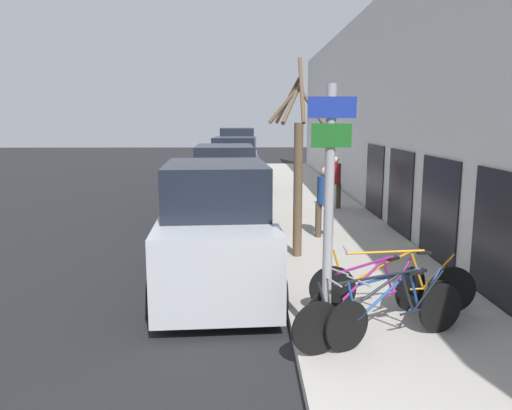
% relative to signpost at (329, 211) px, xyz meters
% --- Properties ---
extents(ground_plane, '(80.00, 80.00, 0.00)m').
position_rel_signpost_xyz_m(ground_plane, '(-1.37, 7.24, -1.88)').
color(ground_plane, black).
extents(sidewalk_curb, '(3.20, 32.00, 0.15)m').
position_rel_signpost_xyz_m(sidewalk_curb, '(1.23, 10.04, -1.81)').
color(sidewalk_curb, '#ADA89E').
rests_on(sidewalk_curb, ground).
extents(building_facade, '(0.23, 32.00, 6.50)m').
position_rel_signpost_xyz_m(building_facade, '(2.97, 9.96, 1.34)').
color(building_facade, silver).
rests_on(building_facade, ground).
extents(signpost, '(0.56, 0.14, 3.22)m').
position_rel_signpost_xyz_m(signpost, '(0.00, 0.00, 0.00)').
color(signpost, '#939399').
rests_on(signpost, sidewalk_curb).
extents(bicycle_0, '(2.38, 0.89, 0.93)m').
position_rel_signpost_xyz_m(bicycle_0, '(0.73, 0.08, -1.34)').
color(bicycle_0, black).
rests_on(bicycle_0, sidewalk_curb).
extents(bicycle_1, '(1.99, 1.08, 0.89)m').
position_rel_signpost_xyz_m(bicycle_1, '(0.94, 0.24, -1.35)').
color(bicycle_1, black).
rests_on(bicycle_1, sidewalk_curb).
extents(bicycle_2, '(2.00, 1.39, 0.91)m').
position_rel_signpost_xyz_m(bicycle_2, '(0.74, 0.70, -1.34)').
color(bicycle_2, black).
rests_on(bicycle_2, sidewalk_curb).
extents(bicycle_3, '(2.44, 0.44, 0.96)m').
position_rel_signpost_xyz_m(bicycle_3, '(1.15, 1.11, -1.33)').
color(bicycle_3, black).
rests_on(bicycle_3, sidewalk_curb).
extents(parked_car_0, '(2.29, 4.53, 2.24)m').
position_rel_signpost_xyz_m(parked_car_0, '(-1.51, 2.67, -0.86)').
color(parked_car_0, '#B2B7BC').
rests_on(parked_car_0, ground).
extents(parked_car_1, '(2.02, 4.59, 2.25)m').
position_rel_signpost_xyz_m(parked_car_1, '(-1.59, 8.14, -0.86)').
color(parked_car_1, gray).
rests_on(parked_car_1, ground).
extents(parked_car_2, '(2.14, 4.24, 2.28)m').
position_rel_signpost_xyz_m(parked_car_2, '(-1.42, 13.67, -0.85)').
color(parked_car_2, navy).
rests_on(parked_car_2, ground).
extents(parked_car_3, '(2.05, 4.43, 2.54)m').
position_rel_signpost_xyz_m(parked_car_3, '(-1.45, 18.78, -0.74)').
color(parked_car_3, silver).
rests_on(parked_car_3, ground).
extents(pedestrian_near, '(0.45, 0.38, 1.70)m').
position_rel_signpost_xyz_m(pedestrian_near, '(0.89, 5.90, -0.75)').
color(pedestrian_near, '#4C3D2D').
rests_on(pedestrian_near, sidewalk_curb).
extents(pedestrian_far, '(0.42, 0.37, 1.65)m').
position_rel_signpost_xyz_m(pedestrian_far, '(1.82, 9.78, -0.78)').
color(pedestrian_far, '#4C3D2D').
rests_on(pedestrian_far, sidewalk_curb).
extents(street_tree, '(1.13, 1.85, 4.01)m').
position_rel_signpost_xyz_m(street_tree, '(0.04, 4.17, 0.10)').
color(street_tree, brown).
rests_on(street_tree, sidewalk_curb).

